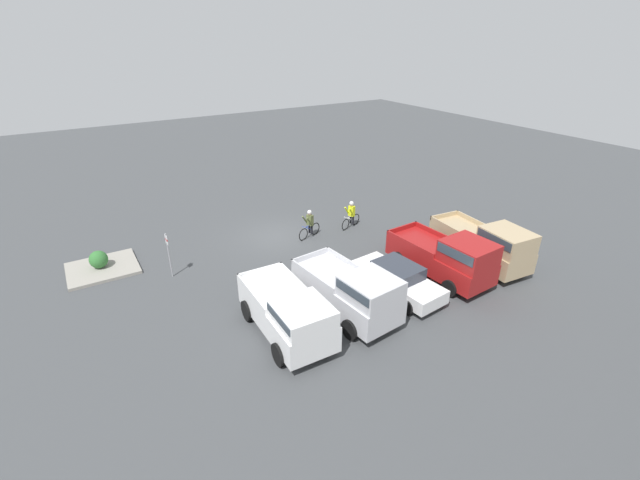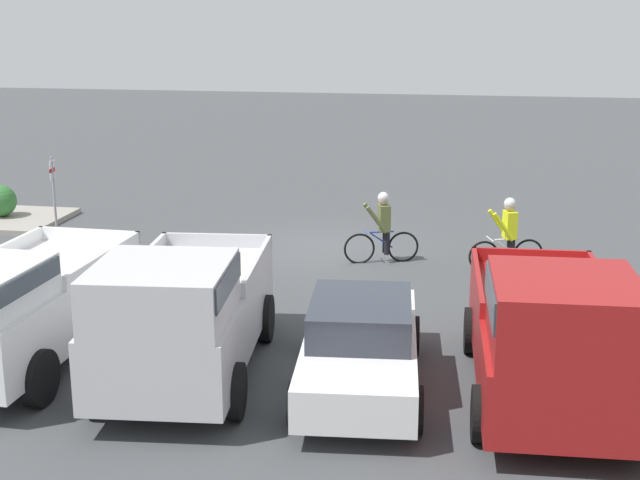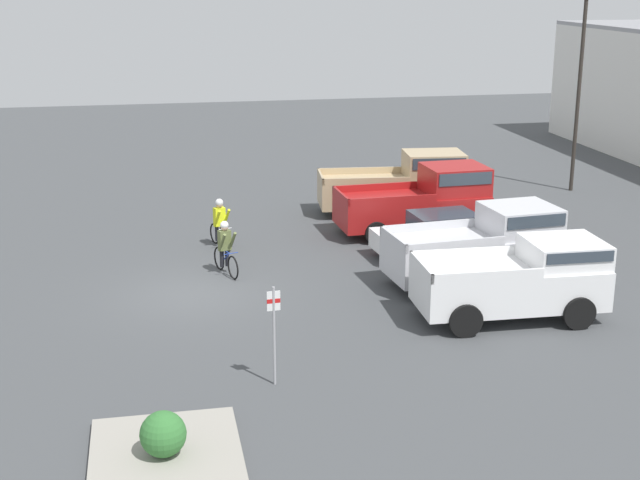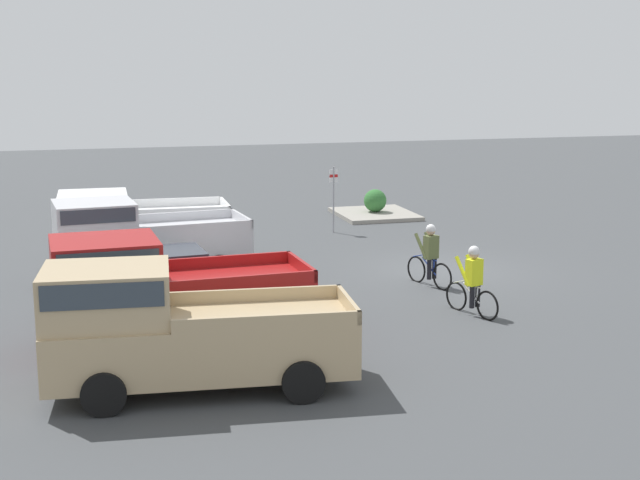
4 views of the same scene
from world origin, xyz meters
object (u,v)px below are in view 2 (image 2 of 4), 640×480
shrub (0,201)px  pickup_truck_1 (551,333)px  cyclist_0 (383,227)px  pickup_truck_3 (15,305)px  cyclist_1 (508,233)px  pickup_truck_2 (182,313)px  sedan_0 (360,344)px  fire_lane_sign (54,194)px

shrub → pickup_truck_1: bearing=145.7°
cyclist_0 → shrub: size_ratio=1.94×
pickup_truck_3 → cyclist_1: 10.83m
pickup_truck_1 → pickup_truck_2: size_ratio=1.03×
pickup_truck_1 → cyclist_1: (0.39, -7.29, -0.34)m
sedan_0 → fire_lane_sign: (8.34, -6.77, 0.67)m
cyclist_0 → fire_lane_sign: 7.96m
cyclist_0 → shrub: (10.82, -2.20, -0.26)m
pickup_truck_3 → cyclist_0: bearing=-125.3°
pickup_truck_1 → sedan_0: pickup_truck_1 is taller
pickup_truck_3 → pickup_truck_2: bearing=178.4°
pickup_truck_3 → shrub: pickup_truck_3 is taller
sedan_0 → cyclist_1: size_ratio=2.76×
pickup_truck_1 → shrub: size_ratio=6.09×
pickup_truck_1 → cyclist_1: pickup_truck_1 is taller
pickup_truck_1 → sedan_0: bearing=-5.7°
sedan_0 → pickup_truck_3: bearing=2.4°
pickup_truck_1 → cyclist_0: size_ratio=3.14×
fire_lane_sign → sedan_0: bearing=140.9°
pickup_truck_2 → shrub: 12.83m
pickup_truck_3 → cyclist_0: pickup_truck_3 is taller
pickup_truck_2 → shrub: pickup_truck_2 is taller
fire_lane_sign → cyclist_1: bearing=-178.7°
pickup_truck_1 → sedan_0: size_ratio=1.15×
cyclist_0 → pickup_truck_2: bearing=72.4°
cyclist_0 → fire_lane_sign: fire_lane_sign is taller
pickup_truck_2 → cyclist_1: pickup_truck_2 is taller
sedan_0 → pickup_truck_2: 2.82m
pickup_truck_2 → pickup_truck_3: bearing=-1.6°
pickup_truck_3 → cyclist_1: size_ratio=2.95×
pickup_truck_1 → pickup_truck_3: (8.43, -0.05, -0.08)m
pickup_truck_1 → shrub: pickup_truck_1 is taller
pickup_truck_2 → sedan_0: bearing=-173.5°
pickup_truck_1 → shrub: (14.06, -9.58, -0.61)m
sedan_0 → shrub: sedan_0 is taller
sedan_0 → cyclist_0: cyclist_0 is taller
pickup_truck_2 → cyclist_0: size_ratio=3.05×
cyclist_0 → shrub: cyclist_0 is taller
pickup_truck_2 → pickup_truck_3: pickup_truck_2 is taller
pickup_truck_1 → fire_lane_sign: size_ratio=2.31×
sedan_0 → fire_lane_sign: fire_lane_sign is taller
cyclist_1 → shrub: 13.86m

